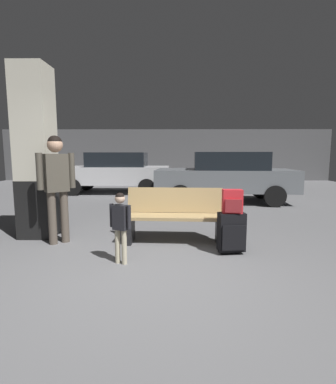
% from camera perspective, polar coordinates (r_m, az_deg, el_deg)
% --- Properties ---
extents(ground_plane, '(18.00, 18.00, 0.10)m').
position_cam_1_polar(ground_plane, '(7.38, -1.28, -4.21)').
color(ground_plane, slate).
extents(garage_back_wall, '(18.00, 0.12, 2.80)m').
position_cam_1_polar(garage_back_wall, '(16.09, -0.34, 7.29)').
color(garage_back_wall, '#565658').
rests_on(garage_back_wall, ground_plane).
extents(structural_pillar, '(0.57, 0.57, 2.93)m').
position_cam_1_polar(structural_pillar, '(5.51, -24.61, 6.90)').
color(structural_pillar, black).
rests_on(structural_pillar, ground_plane).
extents(bench, '(1.63, 0.61, 0.89)m').
position_cam_1_polar(bench, '(4.76, 1.29, -4.70)').
color(bench, tan).
rests_on(bench, ground_plane).
extents(suitcase, '(0.40, 0.27, 0.60)m').
position_cam_1_polar(suitcase, '(4.33, 12.44, -7.76)').
color(suitcase, black).
rests_on(suitcase, ground_plane).
extents(backpack_bright, '(0.29, 0.20, 0.34)m').
position_cam_1_polar(backpack_bright, '(4.23, 12.59, -1.86)').
color(backpack_bright, red).
rests_on(backpack_bright, suitcase).
extents(child, '(0.30, 0.24, 0.95)m').
position_cam_1_polar(child, '(3.84, -9.40, -5.53)').
color(child, beige).
rests_on(child, ground_plane).
extents(adult, '(0.50, 0.39, 1.74)m').
position_cam_1_polar(adult, '(4.93, -21.16, 2.64)').
color(adult, brown).
rests_on(adult, ground_plane).
extents(parked_car_far, '(4.12, 1.85, 1.51)m').
position_cam_1_polar(parked_car_far, '(11.05, -10.39, 4.02)').
color(parked_car_far, silver).
rests_on(parked_car_far, ground_plane).
extents(parked_car_near, '(4.20, 2.01, 1.51)m').
position_cam_1_polar(parked_car_near, '(8.95, 11.26, 3.22)').
color(parked_car_near, slate).
rests_on(parked_car_near, ground_plane).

